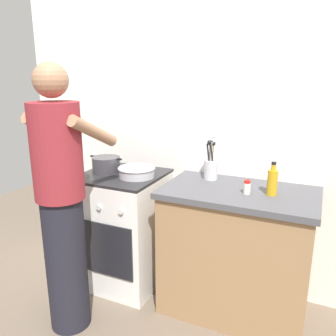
% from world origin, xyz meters
% --- Properties ---
extents(ground, '(6.00, 6.00, 0.00)m').
position_xyz_m(ground, '(0.00, 0.00, 0.00)').
color(ground, '#6B5B4C').
extents(back_wall, '(3.20, 0.10, 2.50)m').
position_xyz_m(back_wall, '(0.20, 0.50, 1.25)').
color(back_wall, silver).
rests_on(back_wall, ground).
extents(countertop, '(1.00, 0.60, 0.90)m').
position_xyz_m(countertop, '(0.55, 0.15, 0.45)').
color(countertop, '#99724C').
rests_on(countertop, ground).
extents(stove_range, '(0.60, 0.62, 0.90)m').
position_xyz_m(stove_range, '(-0.35, 0.15, 0.45)').
color(stove_range, white).
rests_on(stove_range, ground).
extents(pot, '(0.28, 0.21, 0.12)m').
position_xyz_m(pot, '(-0.49, 0.15, 0.96)').
color(pot, '#38383D').
rests_on(pot, stove_range).
extents(mixing_bowl, '(0.28, 0.28, 0.07)m').
position_xyz_m(mixing_bowl, '(-0.21, 0.13, 0.94)').
color(mixing_bowl, '#B7B7BC').
rests_on(mixing_bowl, stove_range).
extents(utensil_crock, '(0.10, 0.10, 0.33)m').
position_xyz_m(utensil_crock, '(0.30, 0.31, 1.00)').
color(utensil_crock, silver).
rests_on(utensil_crock, countertop).
extents(spice_bottle, '(0.04, 0.04, 0.09)m').
position_xyz_m(spice_bottle, '(0.61, 0.10, 0.94)').
color(spice_bottle, silver).
rests_on(spice_bottle, countertop).
extents(oil_bottle, '(0.06, 0.06, 0.21)m').
position_xyz_m(oil_bottle, '(0.76, 0.14, 0.99)').
color(oil_bottle, gold).
rests_on(oil_bottle, countertop).
extents(person, '(0.41, 0.50, 1.70)m').
position_xyz_m(person, '(-0.41, -0.45, 0.86)').
color(person, black).
rests_on(person, ground).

